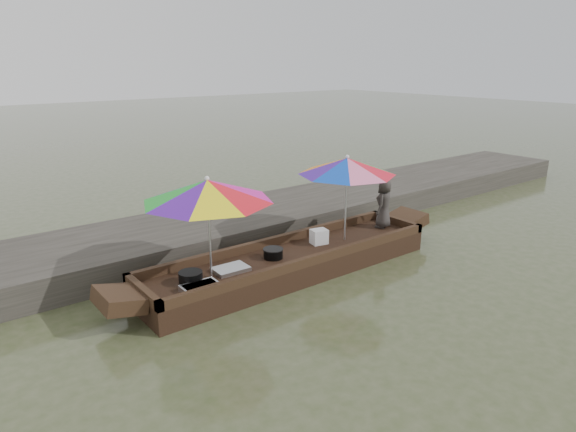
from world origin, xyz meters
TOP-DOWN VIEW (x-y plane):
  - water at (0.00, 0.00)m, footprint 80.00×80.00m
  - dock at (0.00, 2.20)m, footprint 22.00×2.20m
  - boat_hull at (0.00, 0.00)m, footprint 5.34×1.20m
  - cooking_pot at (-1.89, -0.02)m, footprint 0.35×0.35m
  - tray_crayfish at (-1.90, -0.34)m, footprint 0.55×0.39m
  - tray_scallop at (-1.18, 0.02)m, footprint 0.55×0.39m
  - charcoal_grill at (-0.34, 0.05)m, footprint 0.32×0.32m
  - supply_bag at (0.71, 0.12)m, footprint 0.32×0.27m
  - vendor at (2.32, 0.07)m, footprint 0.56×0.48m
  - umbrella_bow at (-1.53, 0.00)m, footprint 1.95×1.95m
  - umbrella_stern at (1.23, 0.00)m, footprint 1.86×1.86m

SIDE VIEW (x-z plane):
  - water at x=0.00m, z-range 0.00..0.00m
  - boat_hull at x=0.00m, z-range 0.00..0.35m
  - dock at x=0.00m, z-range 0.00..0.50m
  - tray_scallop at x=-1.18m, z-range 0.35..0.41m
  - tray_crayfish at x=-1.90m, z-range 0.35..0.44m
  - charcoal_grill at x=-0.34m, z-range 0.35..0.50m
  - cooking_pot at x=-1.89m, z-range 0.35..0.53m
  - supply_bag at x=0.71m, z-range 0.35..0.61m
  - vendor at x=2.32m, z-range 0.35..1.31m
  - umbrella_bow at x=-1.53m, z-range 0.35..1.90m
  - umbrella_stern at x=1.23m, z-range 0.35..1.90m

